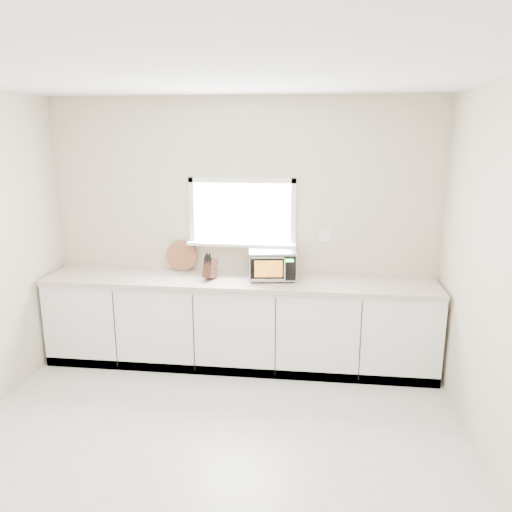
# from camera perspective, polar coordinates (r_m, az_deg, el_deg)

# --- Properties ---
(ground) EXTENTS (4.00, 4.00, 0.00)m
(ground) POSITION_cam_1_polar(r_m,az_deg,el_deg) (3.90, -6.09, -23.08)
(ground) COLOR beige
(ground) RESTS_ON ground
(back_wall) EXTENTS (4.00, 0.17, 2.70)m
(back_wall) POSITION_cam_1_polar(r_m,az_deg,el_deg) (5.17, -1.55, 3.01)
(back_wall) COLOR beige
(back_wall) RESTS_ON ground
(cabinets) EXTENTS (3.92, 0.60, 0.88)m
(cabinets) POSITION_cam_1_polar(r_m,az_deg,el_deg) (5.15, -1.98, -7.75)
(cabinets) COLOR white
(cabinets) RESTS_ON ground
(countertop) EXTENTS (3.92, 0.64, 0.04)m
(countertop) POSITION_cam_1_polar(r_m,az_deg,el_deg) (4.99, -2.04, -2.88)
(countertop) COLOR beige
(countertop) RESTS_ON cabinets
(microwave) EXTENTS (0.50, 0.42, 0.29)m
(microwave) POSITION_cam_1_polar(r_m,az_deg,el_deg) (4.96, 1.87, -0.88)
(microwave) COLOR black
(microwave) RESTS_ON countertop
(knife_block) EXTENTS (0.13, 0.21, 0.28)m
(knife_block) POSITION_cam_1_polar(r_m,az_deg,el_deg) (4.98, -5.27, -1.31)
(knife_block) COLOR #412117
(knife_block) RESTS_ON countertop
(cutting_board) EXTENTS (0.32, 0.08, 0.32)m
(cutting_board) POSITION_cam_1_polar(r_m,az_deg,el_deg) (5.31, -8.48, 0.04)
(cutting_board) COLOR #97613A
(cutting_board) RESTS_ON countertop
(coffee_grinder) EXTENTS (0.14, 0.14, 0.19)m
(coffee_grinder) POSITION_cam_1_polar(r_m,az_deg,el_deg) (5.01, 0.89, -1.46)
(coffee_grinder) COLOR #B8BBC0
(coffee_grinder) RESTS_ON countertop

